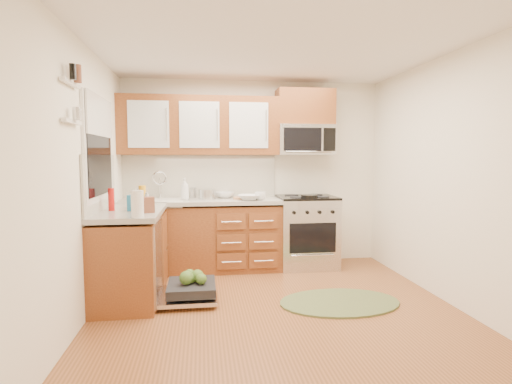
{
  "coord_description": "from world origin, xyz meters",
  "views": [
    {
      "loc": [
        -0.7,
        -3.72,
        1.47
      ],
      "look_at": [
        -0.08,
        0.85,
        1.07
      ],
      "focal_mm": 28.0,
      "sensor_mm": 36.0,
      "label": 1
    }
  ],
  "objects": [
    {
      "name": "wall_back",
      "position": [
        0.0,
        1.75,
        1.25
      ],
      "size": [
        3.5,
        0.04,
        2.5
      ],
      "primitive_type": "cube",
      "color": "white",
      "rests_on": "ground"
    },
    {
      "name": "rug",
      "position": [
        0.66,
        0.04,
        0.01
      ],
      "size": [
        1.36,
        1.03,
        0.02
      ],
      "primitive_type": null,
      "rotation": [
        0.0,
        0.0,
        -0.21
      ],
      "color": "#617442",
      "rests_on": "ground"
    },
    {
      "name": "countertop_left",
      "position": [
        -1.44,
        0.53,
        0.9
      ],
      "size": [
        0.64,
        1.27,
        0.05
      ],
      "primitive_type": "cube",
      "color": "#A19C93",
      "rests_on": "base_cabinet_left"
    },
    {
      "name": "red_bottle",
      "position": [
        -1.62,
        0.48,
        1.04
      ],
      "size": [
        0.06,
        0.06,
        0.23
      ],
      "primitive_type": "cylinder",
      "rotation": [
        0.0,
        0.0,
        -0.01
      ],
      "color": "red",
      "rests_on": "countertop_left"
    },
    {
      "name": "soap_bottle_c",
      "position": [
        -1.27,
        0.47,
        1.02
      ],
      "size": [
        0.19,
        0.19,
        0.18
      ],
      "primitive_type": "imported",
      "rotation": [
        0.0,
        0.0,
        0.43
      ],
      "color": "#999999",
      "rests_on": "countertop_left"
    },
    {
      "name": "window_blind",
      "position": [
        -1.71,
        0.5,
        1.88
      ],
      "size": [
        0.02,
        0.96,
        0.4
      ],
      "primitive_type": "cube",
      "color": "white",
      "rests_on": "ground"
    },
    {
      "name": "skillet",
      "position": [
        0.66,
        1.21,
        0.97
      ],
      "size": [
        0.25,
        0.25,
        0.04
      ],
      "primitive_type": "cylinder",
      "rotation": [
        0.0,
        0.0,
        -0.17
      ],
      "color": "black",
      "rests_on": "range"
    },
    {
      "name": "backsplash_back",
      "position": [
        -0.73,
        1.74,
        1.21
      ],
      "size": [
        2.05,
        0.02,
        0.57
      ],
      "primitive_type": "cube",
      "color": "beige",
      "rests_on": "ground"
    },
    {
      "name": "bowl_a",
      "position": [
        -0.11,
        1.28,
        0.96
      ],
      "size": [
        0.35,
        0.35,
        0.07
      ],
      "primitive_type": "imported",
      "rotation": [
        0.0,
        0.0,
        -0.28
      ],
      "color": "#999999",
      "rests_on": "countertop_back"
    },
    {
      "name": "shelf_lower",
      "position": [
        -1.72,
        -0.35,
        1.75
      ],
      "size": [
        0.04,
        0.4,
        0.03
      ],
      "primitive_type": "cube",
      "color": "white",
      "rests_on": "ground"
    },
    {
      "name": "paper_towel_roll",
      "position": [
        -1.29,
        -0.02,
        1.05
      ],
      "size": [
        0.14,
        0.14,
        0.24
      ],
      "primitive_type": "cylinder",
      "rotation": [
        0.0,
        0.0,
        0.35
      ],
      "color": "white",
      "rests_on": "countertop_left"
    },
    {
      "name": "wall_front",
      "position": [
        0.0,
        -1.75,
        1.25
      ],
      "size": [
        3.5,
        0.04,
        2.5
      ],
      "primitive_type": "cube",
      "color": "white",
      "rests_on": "ground"
    },
    {
      "name": "canister",
      "position": [
        -0.82,
        1.65,
        1.0
      ],
      "size": [
        0.11,
        0.11,
        0.14
      ],
      "primitive_type": "cylinder",
      "rotation": [
        0.0,
        0.0,
        -0.25
      ],
      "color": "silver",
      "rests_on": "countertop_back"
    },
    {
      "name": "shelf_upper",
      "position": [
        -1.72,
        -0.35,
        2.05
      ],
      "size": [
        0.04,
        0.4,
        0.03
      ],
      "primitive_type": "cube",
      "color": "white",
      "rests_on": "ground"
    },
    {
      "name": "wall_right",
      "position": [
        1.75,
        0.0,
        1.25
      ],
      "size": [
        0.04,
        3.5,
        2.5
      ],
      "primitive_type": "cube",
      "color": "white",
      "rests_on": "ground"
    },
    {
      "name": "backsplash_left",
      "position": [
        -1.74,
        0.52,
        1.21
      ],
      "size": [
        0.02,
        1.25,
        0.57
      ],
      "primitive_type": "cube",
      "color": "beige",
      "rests_on": "ground"
    },
    {
      "name": "mustard_bottle",
      "position": [
        -1.34,
        0.7,
        1.04
      ],
      "size": [
        0.1,
        0.1,
        0.24
      ],
      "primitive_type": "cylinder",
      "rotation": [
        0.0,
        0.0,
        0.43
      ],
      "color": "#F4AB1B",
      "rests_on": "countertop_left"
    },
    {
      "name": "range",
      "position": [
        0.68,
        1.43,
        0.47
      ],
      "size": [
        0.76,
        0.64,
        0.95
      ],
      "primitive_type": null,
      "color": "silver",
      "rests_on": "ground"
    },
    {
      "name": "ceiling",
      "position": [
        0.0,
        0.0,
        2.5
      ],
      "size": [
        3.5,
        3.5,
        0.0
      ],
      "primitive_type": "plane",
      "rotation": [
        3.14,
        0.0,
        0.0
      ],
      "color": "white",
      "rests_on": "ground"
    },
    {
      "name": "stock_pot",
      "position": [
        -0.64,
        1.43,
        0.99
      ],
      "size": [
        0.29,
        0.29,
        0.13
      ],
      "primitive_type": "cylinder",
      "rotation": [
        0.0,
        0.0,
        -0.41
      ],
      "color": "silver",
      "rests_on": "countertop_back"
    },
    {
      "name": "window",
      "position": [
        -1.74,
        0.5,
        1.55
      ],
      "size": [
        0.03,
        1.05,
        1.05
      ],
      "primitive_type": null,
      "color": "white",
      "rests_on": "ground"
    },
    {
      "name": "base_cabinet_back",
      "position": [
        -0.73,
        1.45,
        0.42
      ],
      "size": [
        2.05,
        0.6,
        0.85
      ],
      "primitive_type": "cube",
      "color": "#5E2915",
      "rests_on": "ground"
    },
    {
      "name": "soap_bottle_b",
      "position": [
        -1.41,
        0.69,
        1.03
      ],
      "size": [
        0.12,
        0.12,
        0.21
      ],
      "primitive_type": "imported",
      "rotation": [
        0.0,
        0.0,
        -0.27
      ],
      "color": "#999999",
      "rests_on": "countertop_left"
    },
    {
      "name": "upper_cabinets",
      "position": [
        -0.73,
        1.57,
        1.88
      ],
      "size": [
        2.05,
        0.35,
        0.75
      ],
      "primitive_type": null,
      "color": "#5E2915",
      "rests_on": "ground"
    },
    {
      "name": "floor",
      "position": [
        0.0,
        0.0,
        0.0
      ],
      "size": [
        3.5,
        3.5,
        0.0
      ],
      "primitive_type": "plane",
      "color": "brown",
      "rests_on": "ground"
    },
    {
      "name": "blue_carton",
      "position": [
        -1.4,
        0.42,
        1.01
      ],
      "size": [
        0.11,
        0.07,
        0.16
      ],
      "primitive_type": "cube",
      "rotation": [
        0.0,
        0.0,
        -0.08
      ],
      "color": "teal",
      "rests_on": "countertop_left"
    },
    {
      "name": "sink",
      "position": [
        -1.25,
        1.42,
        0.8
      ],
      "size": [
        0.62,
        0.5,
        0.26
      ],
      "primitive_type": null,
      "color": "white",
      "rests_on": "ground"
    },
    {
      "name": "microwave",
      "position": [
        0.68,
        1.55,
        1.7
      ],
      "size": [
        0.76,
        0.38,
        0.4
      ],
      "primitive_type": null,
      "color": "silver",
      "rests_on": "ground"
    },
    {
      "name": "cabinet_over_mw",
      "position": [
        0.68,
        1.57,
        2.13
      ],
      "size": [
        0.76,
        0.35,
        0.47
      ],
      "primitive_type": "cube",
      "color": "#5E2915",
      "rests_on": "ground"
    },
    {
      "name": "cutting_board",
      "position": [
        -0.14,
        1.45,
        0.94
      ],
      "size": [
        0.31,
        0.2,
        0.02
      ],
      "primitive_type": "cube",
      "rotation": [
        0.0,
        0.0,
        -0.02
      ],
      "color": "tan",
      "rests_on": "countertop_back"
    },
    {
      "name": "countertop_back",
      "position": [
        -0.72,
        1.44,
        0.9
      ],
      "size": [
        2.07,
        0.64,
        0.05
      ],
      "primitive_type": "cube",
      "color": "#A19C93",
      "rests_on": "base_cabinet_back"
    },
    {
      "name": "bowl_b",
      "position": [
        -0.4,
        1.6,
        0.96
      ],
      "size": [
        0.31,
        0.31,
        0.08
      ],
      "primitive_type": "imported",
      "rotation": [
        0.0,
        0.0,
        -0.28
      ],
      "color": "#999999",
      "rests_on": "countertop_back"
    },
    {
      "name": "wall_left",
      "position": [
        -1.75,
        0.0,
        1.25
      ],
      "size": [
        0.04,
        3.5,
        2.5
      ],
      "primitive_type": "cube",
      "color": "white",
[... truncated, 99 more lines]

